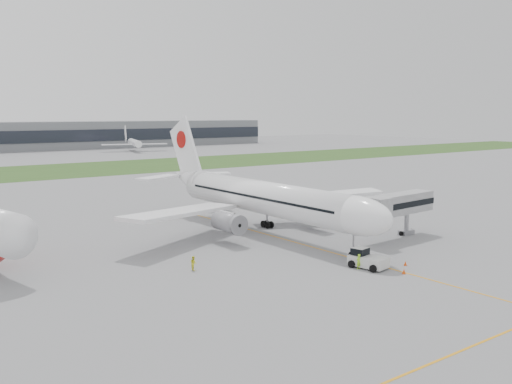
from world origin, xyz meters
TOP-DOWN VIEW (x-y plane):
  - ground at (0.00, 0.00)m, footprint 600.00×600.00m
  - apron_markings at (0.00, -5.00)m, footprint 70.00×70.00m
  - grass_strip at (0.00, 120.00)m, footprint 600.00×50.00m
  - airliner at (0.00, 4.87)m, footprint 48.13×53.95m
  - pushback_tug at (-1.85, -18.88)m, footprint 3.66×4.82m
  - jet_bridge at (13.21, -10.69)m, footprint 14.63×5.22m
  - safety_cone_left at (-0.50, -23.46)m, footprint 0.44×0.44m
  - safety_cone_right at (2.55, -21.22)m, footprint 0.41×0.41m
  - ground_crew_near at (-3.19, -18.93)m, footprint 0.68×0.46m
  - ground_crew_far at (-19.11, -7.67)m, footprint 0.77×0.92m
  - distant_aircraft_right at (64.98, 191.14)m, footprint 37.67×35.26m

SIDE VIEW (x-z plane):
  - ground at x=0.00m, z-range 0.00..0.00m
  - apron_markings at x=0.00m, z-range -0.02..0.02m
  - distant_aircraft_right at x=64.98m, z-range -5.92..5.92m
  - grass_strip at x=0.00m, z-range 0.00..0.02m
  - safety_cone_right at x=2.55m, z-range 0.00..0.57m
  - safety_cone_left at x=-0.50m, z-range 0.00..0.60m
  - ground_crew_far at x=-19.11m, z-range 0.00..1.71m
  - ground_crew_near at x=-3.19m, z-range 0.00..1.84m
  - pushback_tug at x=-1.85m, z-range -0.09..2.19m
  - jet_bridge at x=13.21m, z-range 1.63..8.40m
  - airliner at x=0.00m, z-range -3.28..14.60m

